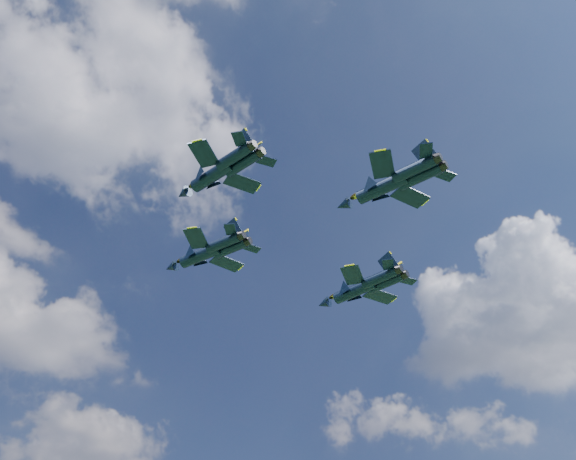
{
  "coord_description": "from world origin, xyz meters",
  "views": [
    {
      "loc": [
        -28.42,
        -57.32,
        3.19
      ],
      "look_at": [
        1.44,
        4.62,
        58.01
      ],
      "focal_mm": 40.0,
      "sensor_mm": 36.0,
      "label": 1
    }
  ],
  "objects_px": {
    "jet_lead": "(198,256)",
    "jet_slot": "(379,189)",
    "jet_right": "(352,291)",
    "jet_left": "(210,177)"
  },
  "relations": [
    {
      "from": "jet_lead",
      "to": "jet_left",
      "type": "bearing_deg",
      "value": -136.37
    },
    {
      "from": "jet_right",
      "to": "jet_slot",
      "type": "xyz_separation_m",
      "value": [
        -8.16,
        -20.78,
        0.98
      ]
    },
    {
      "from": "jet_slot",
      "to": "jet_right",
      "type": "bearing_deg",
      "value": 40.44
    },
    {
      "from": "jet_lead",
      "to": "jet_slot",
      "type": "relative_size",
      "value": 0.98
    },
    {
      "from": "jet_lead",
      "to": "jet_left",
      "type": "height_order",
      "value": "jet_lead"
    },
    {
      "from": "jet_left",
      "to": "jet_slot",
      "type": "height_order",
      "value": "jet_left"
    },
    {
      "from": "jet_left",
      "to": "jet_slot",
      "type": "bearing_deg",
      "value": -45.89
    },
    {
      "from": "jet_lead",
      "to": "jet_slot",
      "type": "bearing_deg",
      "value": -91.51
    },
    {
      "from": "jet_right",
      "to": "jet_slot",
      "type": "height_order",
      "value": "jet_slot"
    },
    {
      "from": "jet_left",
      "to": "jet_right",
      "type": "distance_m",
      "value": 30.89
    }
  ]
}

